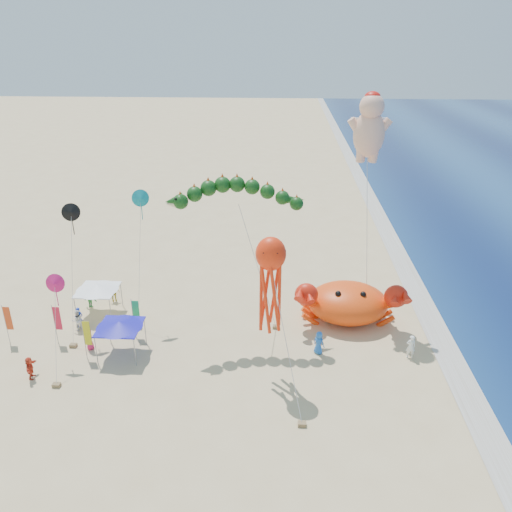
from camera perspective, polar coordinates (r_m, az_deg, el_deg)
The scene contains 11 objects.
ground at distance 37.29m, azimuth 2.93°, elevation -10.51°, with size 320.00×320.00×0.00m, color #D1B784.
foam_strip at distance 39.18m, azimuth 21.07°, elevation -10.42°, with size 320.00×320.00×0.00m, color silver.
crab_inflatable at distance 40.45m, azimuth 10.46°, elevation -5.18°, with size 8.62×5.34×3.78m.
dragon_kite at distance 35.07m, azimuth -2.25°, elevation 6.61°, with size 9.83×4.10×11.72m.
cherub_kite at distance 38.30m, azimuth 12.89°, elevation 14.30°, with size 2.31×2.54×17.46m.
octopus_kite at distance 31.14m, azimuth 1.68°, elevation -2.45°, with size 3.31×6.03×9.92m.
canopy_blue at distance 36.67m, azimuth -15.34°, elevation -7.55°, with size 3.25×3.25×2.71m.
canopy_white at distance 42.26m, azimuth -17.70°, elevation -3.45°, with size 3.37×3.37×2.71m.
feather_flags at distance 38.95m, azimuth -20.30°, elevation -7.02°, with size 9.66×3.12×3.20m.
beachgoers at distance 39.31m, azimuth -13.84°, elevation -7.81°, with size 26.51×11.80×1.82m.
small_kites at distance 37.49m, azimuth -18.33°, elevation 1.46°, with size 5.93×9.73×10.55m.
Camera 1 is at (-0.03, -30.78, 21.05)m, focal length 35.00 mm.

